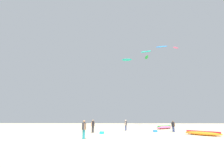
# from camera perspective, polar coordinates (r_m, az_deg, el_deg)

# --- Properties ---
(ground_plane) EXTENTS (120.00, 120.00, 0.00)m
(ground_plane) POSITION_cam_1_polar(r_m,az_deg,el_deg) (11.54, -3.39, -21.18)
(ground_plane) COLOR #C6B28C
(person_foreground) EXTENTS (0.40, 0.50, 1.77)m
(person_foreground) POSITION_cam_1_polar(r_m,az_deg,el_deg) (17.02, -9.50, -14.47)
(person_foreground) COLOR teal
(person_foreground) RESTS_ON ground
(person_midground) EXTENTS (0.41, 0.41, 1.63)m
(person_midground) POSITION_cam_1_polar(r_m,az_deg,el_deg) (26.84, 20.02, -13.03)
(person_midground) COLOR navy
(person_midground) RESTS_ON ground
(person_left) EXTENTS (0.39, 0.52, 1.72)m
(person_left) POSITION_cam_1_polar(r_m,az_deg,el_deg) (28.57, 4.69, -13.44)
(person_left) COLOR navy
(person_left) RESTS_ON ground
(person_right) EXTENTS (0.43, 0.47, 1.78)m
(person_right) POSITION_cam_1_polar(r_m,az_deg,el_deg) (24.42, -6.51, -13.64)
(person_right) COLOR #2D2D33
(person_right) RESTS_ON ground
(kite_grounded_near) EXTENTS (3.59, 4.12, 0.53)m
(kite_grounded_near) POSITION_cam_1_polar(r_m,az_deg,el_deg) (23.03, 28.35, -14.46)
(kite_grounded_near) COLOR orange
(kite_grounded_near) RESTS_ON ground
(kite_grounded_mid) EXTENTS (4.65, 4.96, 0.62)m
(kite_grounded_mid) POSITION_cam_1_polar(r_m,az_deg,el_deg) (34.66, 17.33, -13.80)
(kite_grounded_mid) COLOR #E5598C
(kite_grounded_mid) RESTS_ON ground
(cooler_box) EXTENTS (0.56, 0.36, 0.32)m
(cooler_box) POSITION_cam_1_polar(r_m,az_deg,el_deg) (25.88, 14.45, -15.19)
(cooler_box) COLOR blue
(cooler_box) RESTS_ON ground
(gear_bag) EXTENTS (0.56, 0.36, 0.32)m
(gear_bag) POSITION_cam_1_polar(r_m,az_deg,el_deg) (22.29, -3.48, -16.15)
(gear_bag) COLOR #19B29E
(gear_bag) RESTS_ON ground
(kite_aloft_0) EXTENTS (2.17, 1.54, 0.35)m
(kite_aloft_0) POSITION_cam_1_polar(r_m,az_deg,el_deg) (57.40, 20.79, 11.41)
(kite_aloft_0) COLOR #E5598C
(kite_aloft_1) EXTENTS (0.95, 2.66, 0.65)m
(kite_aloft_1) POSITION_cam_1_polar(r_m,az_deg,el_deg) (47.97, 11.65, 8.87)
(kite_aloft_1) COLOR green
(kite_aloft_2) EXTENTS (3.54, 2.06, 0.58)m
(kite_aloft_2) POSITION_cam_1_polar(r_m,az_deg,el_deg) (57.43, 11.47, 10.67)
(kite_aloft_2) COLOR #19B29E
(kite_aloft_3) EXTENTS (2.26, 0.75, 0.52)m
(kite_aloft_3) POSITION_cam_1_polar(r_m,az_deg,el_deg) (38.47, 5.04, 8.19)
(kite_aloft_3) COLOR #19B29E
(kite_aloft_4) EXTENTS (3.50, 1.67, 0.77)m
(kite_aloft_4) POSITION_cam_1_polar(r_m,az_deg,el_deg) (53.35, 16.43, 12.03)
(kite_aloft_4) COLOR blue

